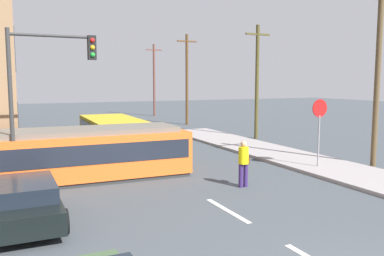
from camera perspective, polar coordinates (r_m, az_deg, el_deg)
The scene contains 15 objects.
ground_plane at distance 15.63m, azimuth -2.39°, elevation -7.38°, with size 120.00×120.00×0.00m, color #41484E.
lane_stripe_2 at distance 12.17m, azimuth 4.96°, elevation -11.46°, with size 0.16×2.40×0.01m, color silver.
lane_stripe_3 at distance 22.73m, azimuth -9.75°, elevation -3.05°, with size 0.16×2.40×0.01m, color silver.
lane_stripe_4 at distance 28.51m, azimuth -12.89°, elevation -1.18°, with size 0.16×2.40×0.01m, color silver.
streetcar_tram at distance 16.09m, azimuth -15.59°, elevation -3.47°, with size 8.41×2.68×1.99m.
city_bus at distance 21.72m, azimuth -11.09°, elevation -0.70°, with size 2.64×6.01×1.84m.
pedestrian_crossing at distance 14.59m, azimuth 7.27°, elevation -4.64°, with size 0.49×0.36×1.67m.
parked_sedan_mid at distance 11.71m, azimuth -22.72°, elevation -9.53°, with size 1.96×4.04×1.19m.
parked_sedan_far at distance 19.88m, azimuth -23.95°, elevation -3.10°, with size 1.97×4.09×1.19m.
stop_sign at distance 18.00m, azimuth 17.49°, elevation 1.26°, with size 0.76×0.07×2.88m.
traffic_light_mast at distance 14.62m, azimuth -19.99°, elevation 6.41°, with size 2.90×0.33×5.49m.
utility_pole_near at distance 19.40m, azimuth 24.66°, elevation 6.98°, with size 1.80×0.24×7.85m.
utility_pole_mid at distance 26.94m, azimuth 9.14°, elevation 6.71°, with size 1.80×0.24×7.39m.
utility_pole_far at distance 35.32m, azimuth -0.72°, elevation 7.07°, with size 1.80×0.24×7.78m.
utility_pole_distant at distance 44.43m, azimuth -5.35°, elevation 6.91°, with size 1.80×0.24×7.74m.
Camera 1 is at (-5.77, -4.03, 3.77)m, focal length 37.90 mm.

